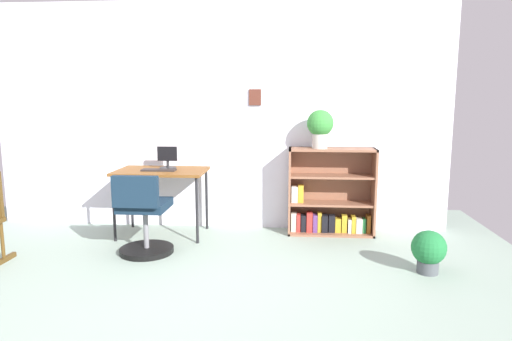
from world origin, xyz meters
The scene contains 9 objects.
ground_plane centered at (0.00, 0.00, 0.00)m, with size 6.24×6.24×0.00m, color #8CA293.
wall_back centered at (0.00, 2.15, 1.28)m, with size 5.20×0.12×2.56m.
desk centered at (-0.55, 1.73, 0.66)m, with size 0.96×0.60×0.72m.
monitor centered at (-0.51, 1.84, 0.83)m, with size 0.22×0.18×0.24m.
keyboard centered at (-0.56, 1.66, 0.73)m, with size 0.36×0.12×0.02m, color #2B2523.
office_chair centered at (-0.55, 1.09, 0.35)m, with size 0.52×0.55×0.80m.
bookshelf_low centered at (1.27, 1.96, 0.41)m, with size 0.94×0.30×0.95m.
potted_plant_on_shelf centered at (1.15, 1.90, 1.20)m, with size 0.28×0.28×0.41m.
potted_plant_floor centered at (2.03, 0.83, 0.21)m, with size 0.29×0.29×0.37m.
Camera 1 is at (0.85, -2.96, 1.49)m, focal length 31.54 mm.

